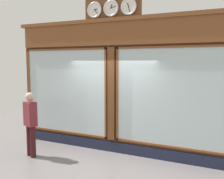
# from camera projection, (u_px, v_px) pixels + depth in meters

# --- Properties ---
(shop_facade) EXTENTS (6.14, 0.42, 4.16)m
(shop_facade) POSITION_uv_depth(u_px,v_px,m) (114.00, 85.00, 7.03)
(shop_facade) COLOR #5B3319
(shop_facade) RESTS_ON ground_plane
(pedestrian) EXTENTS (0.41, 0.33, 1.69)m
(pedestrian) POSITION_uv_depth(u_px,v_px,m) (30.00, 121.00, 6.64)
(pedestrian) COLOR #3A1316
(pedestrian) RESTS_ON ground_plane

